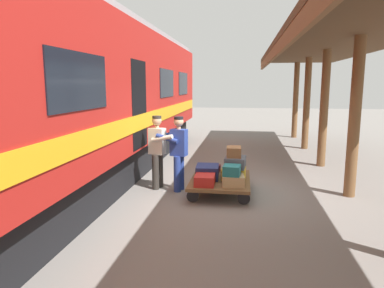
# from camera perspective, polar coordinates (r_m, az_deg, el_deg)

# --- Properties ---
(ground_plane) EXTENTS (60.00, 60.00, 0.00)m
(ground_plane) POSITION_cam_1_polar(r_m,az_deg,el_deg) (8.22, 7.50, -7.55)
(ground_plane) COLOR slate
(platform_canopy) EXTENTS (3.20, 18.51, 3.56)m
(platform_canopy) POSITION_cam_1_polar(r_m,az_deg,el_deg) (8.22, 25.10, 14.61)
(platform_canopy) COLOR brown
(platform_canopy) RESTS_ON ground_plane
(train_car) EXTENTS (3.02, 16.82, 4.00)m
(train_car) POSITION_cam_1_polar(r_m,az_deg,el_deg) (8.77, -17.96, 6.83)
(train_car) COLOR #B21E19
(train_car) RESTS_ON ground_plane
(luggage_cart) EXTENTS (1.30, 1.81, 0.33)m
(luggage_cart) POSITION_cam_1_polar(r_m,az_deg,el_deg) (7.98, 4.60, -5.91)
(luggage_cart) COLOR brown
(luggage_cart) RESTS_ON ground_plane
(suitcase_navy_fabric) EXTENTS (0.52, 0.63, 0.29)m
(suitcase_navy_fabric) POSITION_cam_1_polar(r_m,az_deg,el_deg) (7.96, 2.51, -4.50)
(suitcase_navy_fabric) COLOR navy
(suitcase_navy_fabric) RESTS_ON luggage_cart
(suitcase_maroon_trunk) EXTENTS (0.50, 0.59, 0.16)m
(suitcase_maroon_trunk) POSITION_cam_1_polar(r_m,az_deg,el_deg) (8.45, 2.85, -4.13)
(suitcase_maroon_trunk) COLOR maroon
(suitcase_maroon_trunk) RESTS_ON luggage_cart
(suitcase_black_hardshell) EXTENTS (0.40, 0.61, 0.27)m
(suitcase_black_hardshell) POSITION_cam_1_polar(r_m,az_deg,el_deg) (8.41, 6.84, -3.89)
(suitcase_black_hardshell) COLOR black
(suitcase_black_hardshell) RESTS_ON luggage_cart
(suitcase_yellow_case) EXTENTS (0.54, 0.49, 0.27)m
(suitcase_yellow_case) POSITION_cam_1_polar(r_m,az_deg,el_deg) (7.92, 6.74, -4.72)
(suitcase_yellow_case) COLOR gold
(suitcase_yellow_case) RESTS_ON luggage_cart
(suitcase_red_plastic) EXTENTS (0.42, 0.60, 0.21)m
(suitcase_red_plastic) POSITION_cam_1_polar(r_m,az_deg,el_deg) (7.49, 2.12, -5.71)
(suitcase_red_plastic) COLOR #AD231E
(suitcase_red_plastic) RESTS_ON luggage_cart
(suitcase_tan_vintage) EXTENTS (0.49, 0.50, 0.22)m
(suitcase_tan_vintage) POSITION_cam_1_polar(r_m,az_deg,el_deg) (7.45, 6.62, -5.82)
(suitcase_tan_vintage) COLOR tan
(suitcase_tan_vintage) RESTS_ON luggage_cart
(suitcase_slate_roller) EXTENTS (0.48, 0.59, 0.24)m
(suitcase_slate_roller) POSITION_cam_1_polar(r_m,az_deg,el_deg) (7.88, 6.99, -2.91)
(suitcase_slate_roller) COLOR #4C515B
(suitcase_slate_roller) RESTS_ON suitcase_yellow_case
(suitcase_teal_softside) EXTENTS (0.37, 0.41, 0.21)m
(suitcase_teal_softside) POSITION_cam_1_polar(r_m,az_deg,el_deg) (7.38, 6.43, -4.23)
(suitcase_teal_softside) COLOR #1E666B
(suitcase_teal_softside) RESTS_ON suitcase_tan_vintage
(suitcase_brown_leather) EXTENTS (0.32, 0.44, 0.22)m
(suitcase_brown_leather) POSITION_cam_1_polar(r_m,az_deg,el_deg) (7.84, 6.77, -1.26)
(suitcase_brown_leather) COLOR brown
(suitcase_brown_leather) RESTS_ON suitcase_slate_roller
(porter_in_overalls) EXTENTS (0.72, 0.53, 1.70)m
(porter_in_overalls) POSITION_cam_1_polar(r_m,az_deg,el_deg) (8.00, -2.27, -1.12)
(porter_in_overalls) COLOR navy
(porter_in_overalls) RESTS_ON ground_plane
(porter_by_door) EXTENTS (0.73, 0.55, 1.70)m
(porter_by_door) POSITION_cam_1_polar(r_m,az_deg,el_deg) (8.21, -5.50, -0.88)
(porter_by_door) COLOR #332D28
(porter_by_door) RESTS_ON ground_plane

